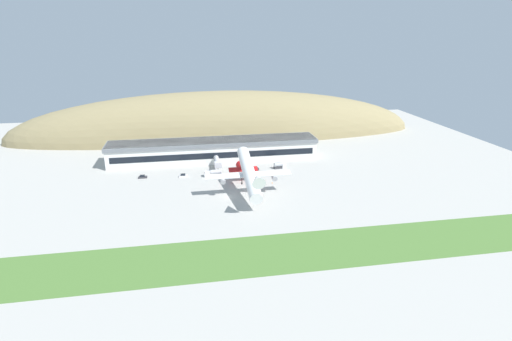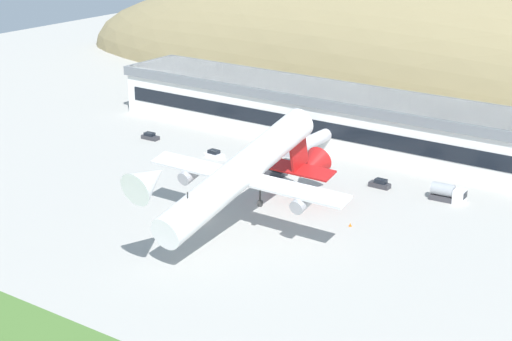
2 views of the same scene
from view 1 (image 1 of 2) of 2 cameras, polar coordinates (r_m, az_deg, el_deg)
ground_plane at (r=168.58m, az=-3.96°, el=-3.78°), size 338.81×338.81×0.00m
grass_strip_foreground at (r=126.69m, az=-1.57°, el=-12.10°), size 304.93×23.72×0.08m
hill_backdrop at (r=268.55m, az=-5.25°, el=5.04°), size 267.75×54.16×58.52m
terminal_building at (r=214.41m, az=-6.04°, el=3.09°), size 110.41×17.15×11.26m
jetway_0 at (r=200.38m, az=-5.56°, el=1.21°), size 3.38×13.41×5.43m
cargo_airplane at (r=166.42m, az=-1.06°, el=-0.38°), size 36.49×48.26×16.14m
service_car_0 at (r=196.51m, az=-15.88°, el=-0.88°), size 4.02×1.77×1.47m
service_car_1 at (r=199.67m, az=-0.12°, el=0.24°), size 3.89×1.64×1.64m
service_car_2 at (r=193.61m, az=-10.33°, el=-0.73°), size 4.04×2.07×1.52m
fuel_truck at (r=192.08m, az=-6.13°, el=-0.39°), size 8.19×2.46×3.23m
box_truck at (r=202.56m, az=3.41°, el=0.72°), size 6.29×2.73×3.11m
traffic_cone_0 at (r=183.14m, az=2.32°, el=-1.72°), size 0.52×0.52×0.58m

